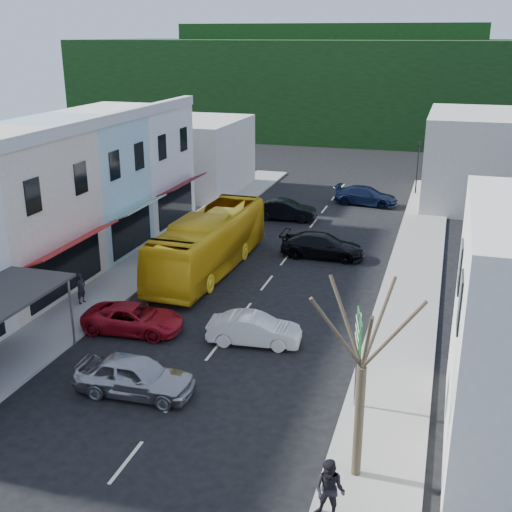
# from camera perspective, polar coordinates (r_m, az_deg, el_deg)

# --- Properties ---
(ground) EXTENTS (120.00, 120.00, 0.00)m
(ground) POSITION_cam_1_polar(r_m,az_deg,el_deg) (27.67, -3.66, -8.23)
(ground) COLOR black
(ground) RESTS_ON ground
(sidewalk_left) EXTENTS (3.00, 52.00, 0.15)m
(sidewalk_left) POSITION_cam_1_polar(r_m,az_deg,el_deg) (38.87, -8.90, -0.05)
(sidewalk_left) COLOR gray
(sidewalk_left) RESTS_ON ground
(sidewalk_right) EXTENTS (3.00, 52.00, 0.15)m
(sidewalk_right) POSITION_cam_1_polar(r_m,az_deg,el_deg) (35.31, 13.67, -2.38)
(sidewalk_right) COLOR gray
(sidewalk_right) RESTS_ON ground
(shopfront_row) EXTENTS (8.25, 30.00, 8.00)m
(shopfront_row) POSITION_cam_1_polar(r_m,az_deg,el_deg) (36.20, -19.82, 4.08)
(shopfront_row) COLOR silver
(shopfront_row) RESTS_ON ground
(distant_block_left) EXTENTS (8.00, 10.00, 6.00)m
(distant_block_left) POSITION_cam_1_polar(r_m,az_deg,el_deg) (54.97, -5.67, 8.88)
(distant_block_left) COLOR #B7B2A8
(distant_block_left) RESTS_ON ground
(distant_block_right) EXTENTS (8.00, 12.00, 7.00)m
(distant_block_right) POSITION_cam_1_polar(r_m,az_deg,el_deg) (53.79, 19.20, 8.24)
(distant_block_right) COLOR #B7B2A8
(distant_block_right) RESTS_ON ground
(hillside) EXTENTS (80.00, 26.00, 14.00)m
(hillside) POSITION_cam_1_polar(r_m,az_deg,el_deg) (88.84, 10.61, 14.98)
(hillside) COLOR black
(hillside) RESTS_ON ground
(bus) EXTENTS (2.79, 11.66, 3.10)m
(bus) POSITION_cam_1_polar(r_m,az_deg,el_deg) (36.02, -4.20, 1.05)
(bus) COLOR yellow
(bus) RESTS_ON ground
(car_silver) EXTENTS (4.46, 1.95, 1.40)m
(car_silver) POSITION_cam_1_polar(r_m,az_deg,el_deg) (24.53, -10.72, -10.53)
(car_silver) COLOR #9F9FA3
(car_silver) RESTS_ON ground
(car_white) EXTENTS (4.57, 2.27, 1.40)m
(car_white) POSITION_cam_1_polar(r_m,az_deg,el_deg) (27.76, -0.17, -6.48)
(car_white) COLOR silver
(car_white) RESTS_ON ground
(car_red) EXTENTS (4.72, 2.22, 1.40)m
(car_red) POSITION_cam_1_polar(r_m,az_deg,el_deg) (29.37, -10.83, -5.35)
(car_red) COLOR maroon
(car_red) RESTS_ON ground
(car_black_near) EXTENTS (4.52, 1.88, 1.40)m
(car_black_near) POSITION_cam_1_polar(r_m,az_deg,el_deg) (38.56, 5.93, 0.90)
(car_black_near) COLOR black
(car_black_near) RESTS_ON ground
(car_black_far) EXTENTS (4.50, 2.05, 1.40)m
(car_black_far) POSITION_cam_1_polar(r_m,az_deg,el_deg) (46.25, 2.63, 4.08)
(car_black_far) COLOR black
(car_black_far) RESTS_ON ground
(car_navy_far) EXTENTS (4.69, 2.38, 1.40)m
(car_navy_far) POSITION_cam_1_polar(r_m,az_deg,el_deg) (51.11, 9.77, 5.28)
(car_navy_far) COLOR #0E1732
(car_navy_far) RESTS_ON ground
(pedestrian_left) EXTENTS (0.48, 0.65, 1.70)m
(pedestrian_left) POSITION_cam_1_polar(r_m,az_deg,el_deg) (32.53, -15.30, -2.66)
(pedestrian_left) COLOR black
(pedestrian_left) RESTS_ON sidewalk_left
(pedestrian_right) EXTENTS (0.77, 0.56, 1.70)m
(pedestrian_right) POSITION_cam_1_polar(r_m,az_deg,el_deg) (18.52, 6.56, -20.21)
(pedestrian_right) COLOR black
(pedestrian_right) RESTS_ON sidewalk_right
(direction_sign) EXTENTS (0.91, 1.76, 3.74)m
(direction_sign) POSITION_cam_1_polar(r_m,az_deg,el_deg) (22.93, 9.00, -9.30)
(direction_sign) COLOR #145F22
(direction_sign) RESTS_ON ground
(street_tree) EXTENTS (3.91, 3.91, 7.51)m
(street_tree) POSITION_cam_1_polar(r_m,az_deg,el_deg) (18.70, 9.41, -9.73)
(street_tree) COLOR #362C20
(street_tree) RESTS_ON ground
(traffic_signal) EXTENTS (1.10, 1.23, 4.50)m
(traffic_signal) POSITION_cam_1_polar(r_m,az_deg,el_deg) (54.80, 14.15, 7.57)
(traffic_signal) COLOR black
(traffic_signal) RESTS_ON ground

